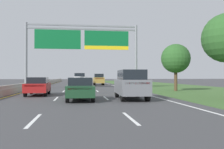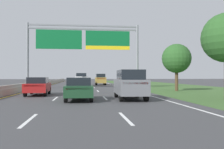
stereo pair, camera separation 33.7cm
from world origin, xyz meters
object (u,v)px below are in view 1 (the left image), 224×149
car_red_left_lane_sedan (38,86)px  pickup_truck_white (80,80)px  car_darkgreen_centre_lane_sedan (80,88)px  overhead_sign_gantry (83,42)px  car_grey_right_lane_suv (131,84)px  roadside_tree_mid (176,59)px  car_gold_right_lane_suv (99,79)px

car_red_left_lane_sedan → pickup_truck_white: bearing=-11.8°
car_darkgreen_centre_lane_sedan → overhead_sign_gantry: bearing=-1.5°
overhead_sign_gantry → pickup_truck_white: (-0.38, 9.13, -5.13)m
pickup_truck_white → car_grey_right_lane_suv: pickup_truck_white is taller
car_grey_right_lane_suv → roadside_tree_mid: 11.68m
car_darkgreen_centre_lane_sedan → car_gold_right_lane_suv: 29.68m
overhead_sign_gantry → car_gold_right_lane_suv: size_ratio=3.19×
overhead_sign_gantry → car_gold_right_lane_suv: 14.67m
overhead_sign_gantry → car_grey_right_lane_suv: size_ratio=3.17×
car_red_left_lane_sedan → car_grey_right_lane_suv: size_ratio=0.94×
pickup_truck_white → roadside_tree_mid: roadside_tree_mid is taller
car_darkgreen_centre_lane_sedan → car_gold_right_lane_suv: (3.60, 29.46, 0.28)m
car_gold_right_lane_suv → car_darkgreen_centre_lane_sedan: bearing=173.5°
car_gold_right_lane_suv → roadside_tree_mid: roadside_tree_mid is taller
pickup_truck_white → car_darkgreen_centre_lane_sedan: (-0.02, -25.22, -0.26)m
pickup_truck_white → car_darkgreen_centre_lane_sedan: bearing=178.5°
car_red_left_lane_sedan → car_darkgreen_centre_lane_sedan: same height
overhead_sign_gantry → car_darkgreen_centre_lane_sedan: size_ratio=3.42×
car_darkgreen_centre_lane_sedan → car_gold_right_lane_suv: bearing=-7.1°
roadside_tree_mid → car_grey_right_lane_suv: bearing=-128.1°
car_red_left_lane_sedan → overhead_sign_gantry: bearing=-21.5°
car_darkgreen_centre_lane_sedan → car_grey_right_lane_suv: 3.67m
car_darkgreen_centre_lane_sedan → roadside_tree_mid: size_ratio=0.83×
overhead_sign_gantry → car_gold_right_lane_suv: (3.21, 13.38, -5.11)m
car_gold_right_lane_suv → car_red_left_lane_sedan: bearing=164.0°
pickup_truck_white → car_grey_right_lane_suv: 25.21m
car_gold_right_lane_suv → roadside_tree_mid: size_ratio=0.89×
overhead_sign_gantry → car_grey_right_lane_suv: bearing=-78.4°
overhead_sign_gantry → pickup_truck_white: 10.48m
pickup_truck_white → car_red_left_lane_sedan: size_ratio=1.23×
car_grey_right_lane_suv → roadside_tree_mid: (7.04, 8.97, 2.54)m
car_red_left_lane_sedan → car_grey_right_lane_suv: 8.66m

